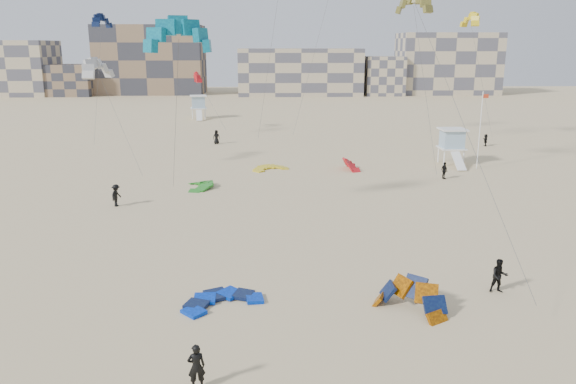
{
  "coord_description": "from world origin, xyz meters",
  "views": [
    {
      "loc": [
        2.84,
        -22.31,
        12.61
      ],
      "look_at": [
        3.59,
        6.0,
        5.23
      ],
      "focal_mm": 35.0,
      "sensor_mm": 36.0,
      "label": 1
    }
  ],
  "objects_px": {
    "kite_ground_orange": "(409,310)",
    "kitesurfer_main": "(196,367)",
    "kite_ground_blue": "(222,303)",
    "lifeguard_tower_near": "(452,147)"
  },
  "relations": [
    {
      "from": "kite_ground_orange",
      "to": "kitesurfer_main",
      "type": "bearing_deg",
      "value": -105.98
    },
    {
      "from": "kite_ground_blue",
      "to": "lifeguard_tower_near",
      "type": "bearing_deg",
      "value": 30.75
    },
    {
      "from": "kite_ground_blue",
      "to": "kitesurfer_main",
      "type": "relative_size",
      "value": 2.13
    },
    {
      "from": "kite_ground_orange",
      "to": "lifeguard_tower_near",
      "type": "bearing_deg",
      "value": 110.74
    },
    {
      "from": "kite_ground_orange",
      "to": "kitesurfer_main",
      "type": "height_order",
      "value": "kite_ground_orange"
    },
    {
      "from": "kite_ground_blue",
      "to": "kitesurfer_main",
      "type": "distance_m",
      "value": 7.3
    },
    {
      "from": "kite_ground_orange",
      "to": "lifeguard_tower_near",
      "type": "height_order",
      "value": "lifeguard_tower_near"
    },
    {
      "from": "kite_ground_blue",
      "to": "lifeguard_tower_near",
      "type": "distance_m",
      "value": 40.7
    },
    {
      "from": "kite_ground_blue",
      "to": "kitesurfer_main",
      "type": "bearing_deg",
      "value": -118.62
    },
    {
      "from": "kite_ground_blue",
      "to": "lifeguard_tower_near",
      "type": "height_order",
      "value": "lifeguard_tower_near"
    }
  ]
}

